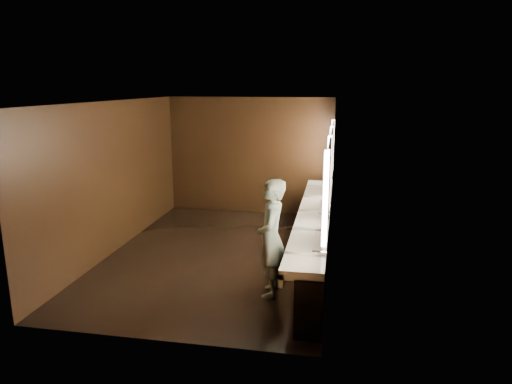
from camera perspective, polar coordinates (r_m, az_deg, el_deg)
floor at (r=8.62m, az=-4.55°, el=-7.73°), size 6.00×6.00×0.00m
ceiling at (r=8.05m, az=-4.92°, el=11.21°), size 4.00×6.00×0.02m
wall_back at (r=11.10m, az=-0.75°, el=4.56°), size 4.00×0.02×2.80m
wall_front at (r=5.47m, az=-12.83°, el=-4.99°), size 4.00×0.02×2.80m
wall_left at (r=8.94m, az=-17.23°, el=1.82°), size 0.02×6.00×2.80m
wall_right at (r=7.95m, az=9.34°, el=0.87°), size 0.02×6.00×2.80m
sink_counter at (r=8.19m, az=7.65°, el=-5.25°), size 0.55×5.40×1.01m
mirror_band at (r=7.88m, az=9.30°, el=3.37°), size 0.06×5.03×1.15m
person at (r=6.73m, az=1.92°, el=-5.79°), size 0.46×0.67×1.77m
trash_bin at (r=8.15m, az=6.02°, el=-7.01°), size 0.41×0.41×0.54m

